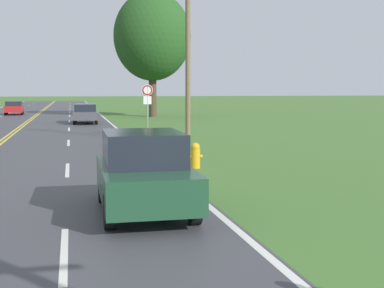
{
  "coord_description": "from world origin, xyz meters",
  "views": [
    {
      "loc": [
        3.4,
        -0.94,
        2.59
      ],
      "look_at": [
        6.09,
        10.96,
        1.34
      ],
      "focal_mm": 50.0,
      "sensor_mm": 36.0,
      "label": 1
    }
  ],
  "objects_px": {
    "car_dark_green_sedan_approaching": "(144,172)",
    "car_dark_grey_suv_mid_near": "(85,113)",
    "car_red_hatchback_mid_far": "(14,107)",
    "traffic_sign": "(147,97)",
    "tree_left_verge": "(152,36)",
    "fire_hydrant": "(195,155)"
  },
  "relations": [
    {
      "from": "fire_hydrant",
      "to": "car_dark_green_sedan_approaching",
      "type": "xyz_separation_m",
      "value": [
        -2.49,
        -5.89,
        0.43
      ]
    },
    {
      "from": "traffic_sign",
      "to": "car_dark_green_sedan_approaching",
      "type": "relative_size",
      "value": 0.71
    },
    {
      "from": "traffic_sign",
      "to": "car_dark_green_sedan_approaching",
      "type": "height_order",
      "value": "traffic_sign"
    },
    {
      "from": "fire_hydrant",
      "to": "tree_left_verge",
      "type": "xyz_separation_m",
      "value": [
        3.62,
        33.33,
        7.08
      ]
    },
    {
      "from": "car_dark_green_sedan_approaching",
      "to": "traffic_sign",
      "type": "bearing_deg",
      "value": 172.23
    },
    {
      "from": "traffic_sign",
      "to": "tree_left_verge",
      "type": "xyz_separation_m",
      "value": [
        3.5,
        21.34,
        5.36
      ]
    },
    {
      "from": "car_dark_green_sedan_approaching",
      "to": "car_red_hatchback_mid_far",
      "type": "distance_m",
      "value": 46.64
    },
    {
      "from": "fire_hydrant",
      "to": "car_dark_green_sedan_approaching",
      "type": "relative_size",
      "value": 0.21
    },
    {
      "from": "traffic_sign",
      "to": "car_dark_green_sedan_approaching",
      "type": "xyz_separation_m",
      "value": [
        -2.6,
        -17.88,
        -1.3
      ]
    },
    {
      "from": "car_red_hatchback_mid_far",
      "to": "traffic_sign",
      "type": "bearing_deg",
      "value": -162.99
    },
    {
      "from": "car_dark_grey_suv_mid_near",
      "to": "car_red_hatchback_mid_far",
      "type": "xyz_separation_m",
      "value": [
        -6.73,
        15.53,
        -0.06
      ]
    },
    {
      "from": "traffic_sign",
      "to": "car_red_hatchback_mid_far",
      "type": "distance_m",
      "value": 29.88
    },
    {
      "from": "tree_left_verge",
      "to": "car_dark_grey_suv_mid_near",
      "type": "height_order",
      "value": "tree_left_verge"
    },
    {
      "from": "car_dark_grey_suv_mid_near",
      "to": "car_red_hatchback_mid_far",
      "type": "distance_m",
      "value": 16.93
    },
    {
      "from": "fire_hydrant",
      "to": "car_red_hatchback_mid_far",
      "type": "bearing_deg",
      "value": 103.45
    },
    {
      "from": "traffic_sign",
      "to": "car_dark_grey_suv_mid_near",
      "type": "xyz_separation_m",
      "value": [
        -3.0,
        12.68,
        -1.34
      ]
    },
    {
      "from": "car_dark_green_sedan_approaching",
      "to": "car_dark_grey_suv_mid_near",
      "type": "bearing_deg",
      "value": -178.75
    },
    {
      "from": "traffic_sign",
      "to": "car_dark_grey_suv_mid_near",
      "type": "distance_m",
      "value": 13.1
    },
    {
      "from": "car_dark_green_sedan_approaching",
      "to": "car_red_hatchback_mid_far",
      "type": "relative_size",
      "value": 1.09
    },
    {
      "from": "fire_hydrant",
      "to": "car_red_hatchback_mid_far",
      "type": "xyz_separation_m",
      "value": [
        -9.62,
        40.21,
        0.32
      ]
    },
    {
      "from": "fire_hydrant",
      "to": "tree_left_verge",
      "type": "distance_m",
      "value": 34.27
    },
    {
      "from": "fire_hydrant",
      "to": "traffic_sign",
      "type": "height_order",
      "value": "traffic_sign"
    }
  ]
}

